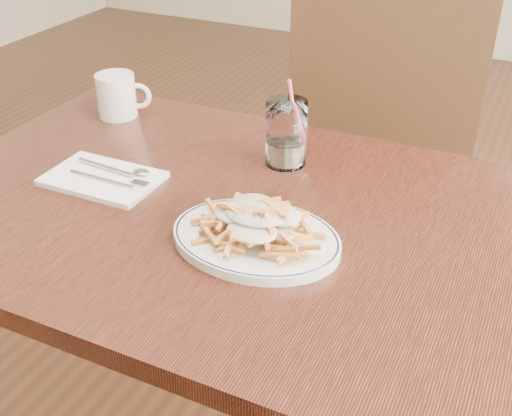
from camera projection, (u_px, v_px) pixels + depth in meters
The scene contains 8 objects.
table at pixel (227, 241), 1.23m from camera, with size 1.20×0.80×0.75m.
chair_far at pixel (384, 143), 1.79m from camera, with size 0.51×0.51×1.04m.
fries_plate at pixel (256, 238), 1.08m from camera, with size 0.31×0.28×0.02m.
loaded_fries at pixel (256, 218), 1.06m from camera, with size 0.20×0.16×0.06m.
napkin at pixel (103, 179), 1.26m from camera, with size 0.22×0.14×0.01m, color white.
cutlery at pixel (104, 173), 1.26m from camera, with size 0.19×0.06×0.01m.
water_glass at pixel (286, 137), 1.30m from camera, with size 0.08×0.08×0.18m.
coffee_mug at pixel (118, 96), 1.52m from camera, with size 0.13×0.09×0.10m.
Camera 1 is at (0.49, -0.89, 1.37)m, focal length 45.00 mm.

